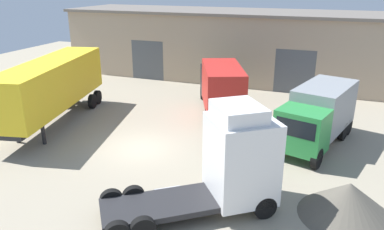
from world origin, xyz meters
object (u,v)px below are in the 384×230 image
tractor_unit_white (229,162)px  gravel_pile (348,200)px  traffic_cone (240,162)px  box_truck_black (221,86)px  container_trailer_orange (52,85)px  box_truck_green (318,113)px

tractor_unit_white → gravel_pile: bearing=-25.2°
tractor_unit_white → gravel_pile: 4.87m
tractor_unit_white → gravel_pile: tractor_unit_white is taller
traffic_cone → box_truck_black: bearing=113.4°
container_trailer_orange → gravel_pile: 18.14m
container_trailer_orange → traffic_cone: container_trailer_orange is taller
container_trailer_orange → gravel_pile: bearing=63.4°
tractor_unit_white → box_truck_green: tractor_unit_white is taller
box_truck_green → traffic_cone: size_ratio=12.69×
box_truck_green → gravel_pile: size_ratio=1.86×
box_truck_green → box_truck_black: box_truck_black is taller
tractor_unit_white → traffic_cone: 4.06m
box_truck_green → box_truck_black: bearing=-100.2°
box_truck_black → traffic_cone: box_truck_black is taller
gravel_pile → traffic_cone: 5.64m
container_trailer_orange → tractor_unit_white: bearing=55.0°
box_truck_black → traffic_cone: bearing=-179.5°
box_truck_black → gravel_pile: size_ratio=2.09×
gravel_pile → traffic_cone: (-4.97, 2.62, -0.49)m
container_trailer_orange → box_truck_green: 16.18m
container_trailer_orange → box_truck_green: size_ratio=1.55×
container_trailer_orange → box_truck_black: size_ratio=1.38×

